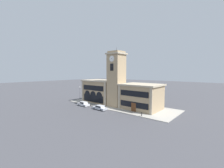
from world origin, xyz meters
The scene contains 9 objects.
ground_plane centered at (0.00, 0.00, 0.00)m, with size 300.00×300.00×0.00m, color #424247.
sidewalk_kerb centered at (0.00, 6.69, 0.07)m, with size 37.88×13.39×0.15m.
clock_tower centered at (0.00, 5.25, 8.98)m, with size 5.24×5.24×19.08m.
town_hall_left_wing centered at (-8.76, 7.15, 4.17)m, with size 13.07×9.11×8.28m.
town_hall_right_wing centered at (8.12, 7.16, 3.88)m, with size 11.79×9.11×7.70m.
parked_car_near centered at (-8.54, -1.54, 0.75)m, with size 4.51×1.91×1.45m.
parked_car_mid centered at (-0.87, -1.54, 0.70)m, with size 4.86×1.95×1.33m.
street_lamp centered at (-13.08, 0.53, 3.98)m, with size 0.36×0.36×5.84m.
bollard centered at (12.11, 0.47, 0.67)m, with size 0.18×0.18×1.06m.
Camera 1 is at (30.47, -32.58, 11.38)m, focal length 24.00 mm.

